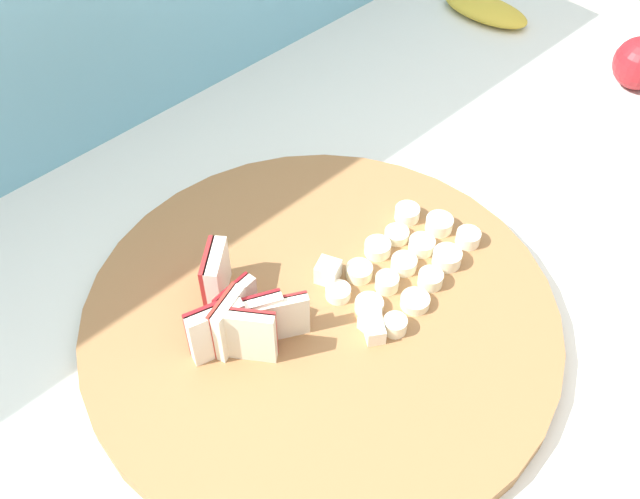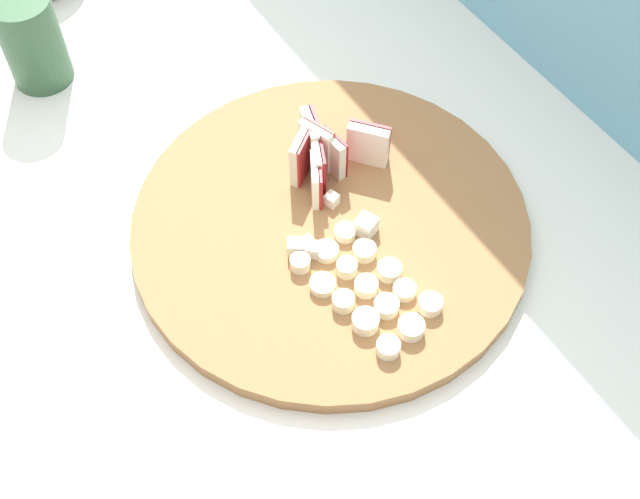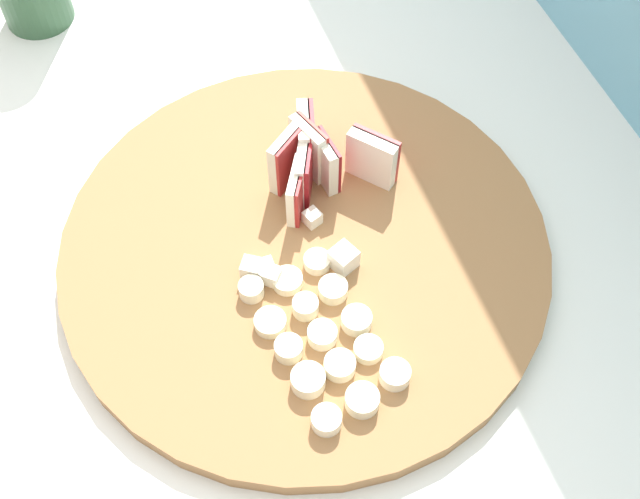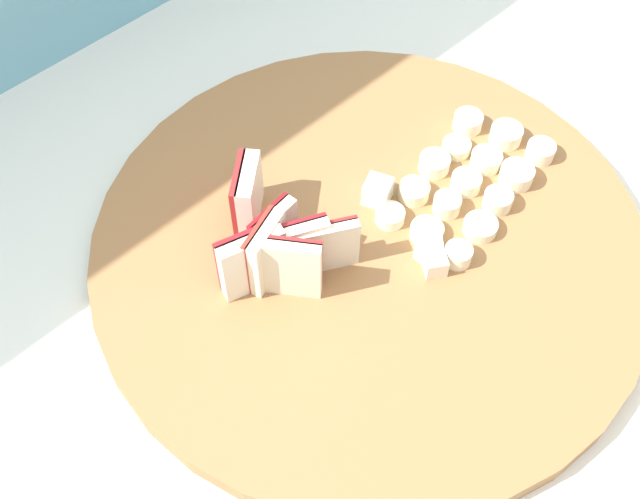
# 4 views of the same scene
# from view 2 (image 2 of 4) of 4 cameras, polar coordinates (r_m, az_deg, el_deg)

# --- Properties ---
(ground) EXTENTS (10.00, 10.00, 0.00)m
(ground) POSITION_cam_2_polar(r_m,az_deg,el_deg) (1.78, -2.98, -14.34)
(ground) COLOR #B2ADA3
(tiled_countertop) EXTENTS (1.58, 0.87, 0.90)m
(tiled_countertop) POSITION_cam_2_polar(r_m,az_deg,el_deg) (1.37, -3.81, -7.80)
(tiled_countertop) COLOR silver
(tiled_countertop) RESTS_ON ground
(tile_backsplash) EXTENTS (2.40, 0.04, 1.48)m
(tile_backsplash) POSITION_cam_2_polar(r_m,az_deg,el_deg) (1.30, 13.31, 7.98)
(tile_backsplash) COLOR #6BADC6
(tile_backsplash) RESTS_ON ground
(cutting_board) EXTENTS (0.46, 0.46, 0.02)m
(cutting_board) POSITION_cam_2_polar(r_m,az_deg,el_deg) (0.95, 0.71, 1.66)
(cutting_board) COLOR olive
(cutting_board) RESTS_ON tiled_countertop
(apple_wedge_fan) EXTENTS (0.10, 0.12, 0.06)m
(apple_wedge_fan) POSITION_cam_2_polar(r_m,az_deg,el_deg) (0.97, 0.34, 6.77)
(apple_wedge_fan) COLOR #A32323
(apple_wedge_fan) RESTS_ON cutting_board
(apple_dice_pile) EXTENTS (0.08, 0.11, 0.02)m
(apple_dice_pile) POSITION_cam_2_polar(r_m,az_deg,el_deg) (0.92, 0.81, 1.14)
(apple_dice_pile) COLOR white
(apple_dice_pile) RESTS_ON cutting_board
(banana_slice_rows) EXTENTS (0.17, 0.11, 0.02)m
(banana_slice_rows) POSITION_cam_2_polar(r_m,az_deg,el_deg) (0.88, 3.34, -2.80)
(banana_slice_rows) COLOR #F4EAC6
(banana_slice_rows) RESTS_ON cutting_board
(small_jar) EXTENTS (0.08, 0.08, 0.12)m
(small_jar) POSITION_cam_2_polar(r_m,az_deg,el_deg) (1.15, -19.33, 13.50)
(small_jar) COLOR #335638
(small_jar) RESTS_ON tiled_countertop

